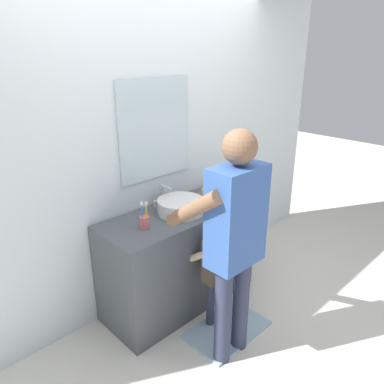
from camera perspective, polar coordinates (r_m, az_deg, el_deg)
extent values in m
plane|color=silver|center=(3.27, 1.92, -18.33)|extent=(14.00, 14.00, 0.00)
cube|color=silver|center=(3.07, -6.15, 7.31)|extent=(4.40, 0.08, 2.70)
cube|color=silver|center=(3.00, -5.62, 9.53)|extent=(0.69, 0.02, 0.79)
cube|color=#4C5156|center=(3.20, -1.89, -9.98)|extent=(1.34, 0.54, 0.85)
cylinder|color=silver|center=(2.97, -1.74, -2.18)|extent=(0.37, 0.37, 0.11)
cylinder|color=beige|center=(2.96, -1.75, -2.09)|extent=(0.31, 0.31, 0.09)
cylinder|color=#B7BABF|center=(3.12, -4.68, -0.34)|extent=(0.03, 0.03, 0.18)
cylinder|color=#B7BABF|center=(3.05, -4.00, 0.76)|extent=(0.02, 0.12, 0.02)
cylinder|color=#B7BABF|center=(3.10, -5.64, -1.79)|extent=(0.04, 0.04, 0.05)
cylinder|color=#B7BABF|center=(3.19, -3.67, -1.11)|extent=(0.04, 0.04, 0.05)
cylinder|color=#D86666|center=(2.74, -7.24, -4.63)|extent=(0.07, 0.07, 0.09)
cylinder|color=yellow|center=(2.71, -6.96, -3.63)|extent=(0.03, 0.03, 0.17)
cube|color=white|center=(2.68, -7.05, -1.79)|extent=(0.01, 0.02, 0.02)
cylinder|color=blue|center=(2.72, -7.62, -3.62)|extent=(0.03, 0.03, 0.17)
cube|color=white|center=(2.68, -7.72, -1.78)|extent=(0.01, 0.02, 0.02)
cylinder|color=gold|center=(3.15, 1.99, -0.53)|extent=(0.06, 0.06, 0.13)
cylinder|color=#2D2D2D|center=(3.12, 2.00, 0.87)|extent=(0.02, 0.02, 0.04)
cube|color=#99B7CC|center=(3.14, 5.41, -20.22)|extent=(0.64, 0.40, 0.02)
cylinder|color=#2D334C|center=(3.06, 2.81, -16.74)|extent=(0.06, 0.06, 0.41)
cylinder|color=#2D334C|center=(3.12, 4.16, -15.91)|extent=(0.06, 0.06, 0.41)
cube|color=brown|center=(2.87, 3.67, -10.25)|extent=(0.20, 0.12, 0.36)
sphere|color=beige|center=(2.75, 3.79, -5.88)|extent=(0.12, 0.12, 0.12)
cylinder|color=beige|center=(2.84, 0.71, -9.85)|extent=(0.05, 0.25, 0.19)
cylinder|color=beige|center=(2.98, 3.82, -8.28)|extent=(0.05, 0.25, 0.19)
cylinder|color=#2D334C|center=(2.68, 4.75, -18.31)|extent=(0.12, 0.12, 0.76)
cylinder|color=#2D334C|center=(2.80, 7.45, -16.49)|extent=(0.12, 0.12, 0.76)
cube|color=#33569E|center=(2.36, 6.81, -3.75)|extent=(0.38, 0.22, 0.66)
sphere|color=brown|center=(2.21, 7.31, 6.86)|extent=(0.22, 0.22, 0.22)
cylinder|color=brown|center=(2.30, 0.20, -2.68)|extent=(0.09, 0.46, 0.36)
cylinder|color=brown|center=(2.59, 6.85, -0.05)|extent=(0.09, 0.46, 0.36)
cylinder|color=blue|center=(2.76, 3.91, -2.46)|extent=(0.01, 0.14, 0.03)
cube|color=white|center=(2.80, 2.78, -1.80)|extent=(0.01, 0.02, 0.02)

